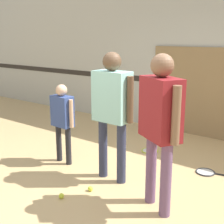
{
  "coord_description": "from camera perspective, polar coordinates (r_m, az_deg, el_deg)",
  "views": [
    {
      "loc": [
        2.28,
        -2.99,
        1.96
      ],
      "look_at": [
        -0.15,
        0.22,
        0.97
      ],
      "focal_mm": 50.0,
      "sensor_mm": 36.0,
      "label": 1
    }
  ],
  "objects": [
    {
      "name": "tennis_ball_by_spare_racket",
      "position": [
        5.52,
        9.81,
        -6.75
      ],
      "size": [
        0.07,
        0.07,
        0.07
      ],
      "primitive_type": "sphere",
      "color": "#CCE038",
      "rests_on": "ground_plane"
    },
    {
      "name": "ground_plane",
      "position": [
        4.24,
        -0.22,
        -13.67
      ],
      "size": [
        16.0,
        16.0,
        0.0
      ],
      "primitive_type": "plane",
      "color": "tan"
    },
    {
      "name": "tennis_ball_near_instructor",
      "position": [
        4.15,
        -3.98,
        -13.81
      ],
      "size": [
        0.07,
        0.07,
        0.07
      ],
      "primitive_type": "sphere",
      "color": "#CCE038",
      "rests_on": "ground_plane"
    },
    {
      "name": "person_student_right",
      "position": [
        3.42,
        8.82,
        -0.87
      ],
      "size": [
        0.6,
        0.49,
        1.78
      ],
      "rotation": [
        0.0,
        0.0,
        2.61
      ],
      "color": "#6B4C70",
      "rests_on": "ground_plane"
    },
    {
      "name": "tennis_ball_stray_left",
      "position": [
        4.03,
        -9.23,
        -14.91
      ],
      "size": [
        0.07,
        0.07,
        0.07
      ],
      "primitive_type": "sphere",
      "color": "#CCE038",
      "rests_on": "ground_plane"
    },
    {
      "name": "wall_back",
      "position": [
        6.32,
        16.13,
        10.04
      ],
      "size": [
        16.0,
        0.07,
        3.2
      ],
      "color": "beige",
      "rests_on": "ground_plane"
    },
    {
      "name": "person_student_left",
      "position": [
        4.82,
        -9.06,
        -0.58
      ],
      "size": [
        0.47,
        0.22,
        1.24
      ],
      "rotation": [
        0.0,
        0.0,
        -0.07
      ],
      "color": "#232328",
      "rests_on": "ground_plane"
    },
    {
      "name": "racket_second_spare",
      "position": [
        4.84,
        16.92,
        -10.5
      ],
      "size": [
        0.51,
        0.34,
        0.03
      ],
      "rotation": [
        0.0,
        0.0,
        0.23
      ],
      "color": "#28282D",
      "rests_on": "ground_plane"
    },
    {
      "name": "wall_panel",
      "position": [
        6.26,
        17.71,
        3.2
      ],
      "size": [
        2.46,
        0.05,
        1.74
      ],
      "color": "#93754C",
      "rests_on": "ground_plane"
    },
    {
      "name": "racket_spare_on_floor",
      "position": [
        5.47,
        6.94,
        -7.1
      ],
      "size": [
        0.42,
        0.5,
        0.03
      ],
      "rotation": [
        0.0,
        0.0,
        5.33
      ],
      "color": "#C6D838",
      "rests_on": "ground_plane"
    },
    {
      "name": "person_instructor",
      "position": [
        4.12,
        0.0,
        1.62
      ],
      "size": [
        0.67,
        0.28,
        1.76
      ],
      "rotation": [
        0.0,
        0.0,
        -0.02
      ],
      "color": "#2D334C",
      "rests_on": "ground_plane"
    }
  ]
}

